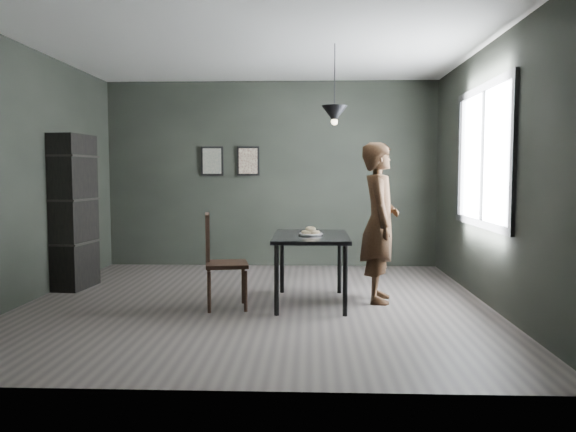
{
  "coord_description": "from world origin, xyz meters",
  "views": [
    {
      "loc": [
        0.59,
        -6.03,
        1.41
      ],
      "look_at": [
        0.35,
        0.05,
        0.95
      ],
      "focal_mm": 35.0,
      "sensor_mm": 36.0,
      "label": 1
    }
  ],
  "objects_px": {
    "pendant_lamp": "(334,114)",
    "cafe_table": "(311,242)",
    "woman": "(380,223)",
    "white_plate": "(311,235)",
    "wood_chair": "(218,255)",
    "shelf_unit": "(73,212)"
  },
  "relations": [
    {
      "from": "wood_chair",
      "to": "pendant_lamp",
      "type": "distance_m",
      "value": 1.96
    },
    {
      "from": "cafe_table",
      "to": "woman",
      "type": "height_order",
      "value": "woman"
    },
    {
      "from": "white_plate",
      "to": "wood_chair",
      "type": "relative_size",
      "value": 0.23
    },
    {
      "from": "shelf_unit",
      "to": "pendant_lamp",
      "type": "distance_m",
      "value": 3.41
    },
    {
      "from": "cafe_table",
      "to": "pendant_lamp",
      "type": "xyz_separation_m",
      "value": [
        0.25,
        0.1,
        1.38
      ]
    },
    {
      "from": "pendant_lamp",
      "to": "cafe_table",
      "type": "bearing_deg",
      "value": -158.2
    },
    {
      "from": "cafe_table",
      "to": "pendant_lamp",
      "type": "relative_size",
      "value": 1.39
    },
    {
      "from": "wood_chair",
      "to": "white_plate",
      "type": "bearing_deg",
      "value": 2.36
    },
    {
      "from": "cafe_table",
      "to": "shelf_unit",
      "type": "bearing_deg",
      "value": 166.19
    },
    {
      "from": "white_plate",
      "to": "woman",
      "type": "xyz_separation_m",
      "value": [
        0.76,
        0.17,
        0.12
      ]
    },
    {
      "from": "white_plate",
      "to": "pendant_lamp",
      "type": "xyz_separation_m",
      "value": [
        0.25,
        0.14,
        1.29
      ]
    },
    {
      "from": "woman",
      "to": "wood_chair",
      "type": "xyz_separation_m",
      "value": [
        -1.72,
        -0.4,
        -0.31
      ]
    },
    {
      "from": "cafe_table",
      "to": "white_plate",
      "type": "distance_m",
      "value": 0.09
    },
    {
      "from": "shelf_unit",
      "to": "pendant_lamp",
      "type": "bearing_deg",
      "value": -5.03
    },
    {
      "from": "pendant_lamp",
      "to": "shelf_unit",
      "type": "bearing_deg",
      "value": 168.97
    },
    {
      "from": "white_plate",
      "to": "wood_chair",
      "type": "distance_m",
      "value": 1.01
    },
    {
      "from": "cafe_table",
      "to": "woman",
      "type": "distance_m",
      "value": 0.79
    },
    {
      "from": "woman",
      "to": "pendant_lamp",
      "type": "relative_size",
      "value": 2.02
    },
    {
      "from": "wood_chair",
      "to": "shelf_unit",
      "type": "relative_size",
      "value": 0.53
    },
    {
      "from": "cafe_table",
      "to": "shelf_unit",
      "type": "distance_m",
      "value": 3.02
    },
    {
      "from": "wood_chair",
      "to": "pendant_lamp",
      "type": "xyz_separation_m",
      "value": [
        1.22,
        0.37,
        1.48
      ]
    },
    {
      "from": "cafe_table",
      "to": "white_plate",
      "type": "bearing_deg",
      "value": -93.29
    }
  ]
}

